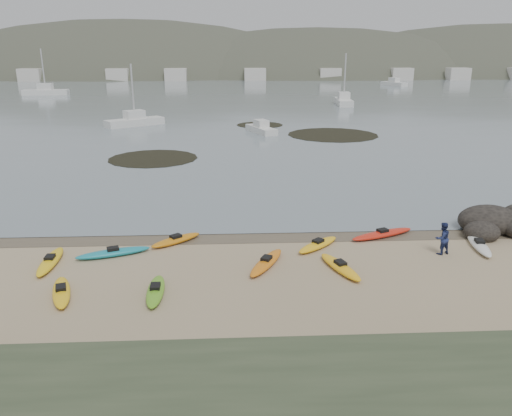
{
  "coord_description": "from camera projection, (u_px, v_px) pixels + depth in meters",
  "views": [
    {
      "loc": [
        -1.29,
        -25.64,
        9.63
      ],
      "look_at": [
        0.0,
        0.0,
        1.5
      ],
      "focal_mm": 35.0,
      "sensor_mm": 36.0,
      "label": 1
    }
  ],
  "objects": [
    {
      "name": "kelp_mats",
      "position": [
        272.0,
        139.0,
        56.68
      ],
      "size": [
        28.83,
        28.44,
        0.04
      ],
      "color": "black",
      "rests_on": "water"
    },
    {
      "name": "moored_boats",
      "position": [
        231.0,
        96.0,
        102.47
      ],
      "size": [
        95.8,
        90.27,
        1.37
      ],
      "color": "silver",
      "rests_on": "ground"
    },
    {
      "name": "wet_sand",
      "position": [
        256.0,
        236.0,
        27.1
      ],
      "size": [
        60.0,
        60.0,
        0.0
      ],
      "primitive_type": "plane",
      "color": "brown",
      "rests_on": "ground"
    },
    {
      "name": "rock_cluster",
      "position": [
        501.0,
        227.0,
        27.79
      ],
      "size": [
        5.18,
        3.79,
        1.7
      ],
      "color": "black",
      "rests_on": "ground"
    },
    {
      "name": "far_hills",
      "position": [
        323.0,
        111.0,
        218.76
      ],
      "size": [
        550.0,
        135.0,
        80.0
      ],
      "color": "#384235",
      "rests_on": "ground"
    },
    {
      "name": "ground",
      "position": [
        256.0,
        234.0,
        27.39
      ],
      "size": [
        600.0,
        600.0,
        0.0
      ],
      "primitive_type": "plane",
      "color": "tan",
      "rests_on": "ground"
    },
    {
      "name": "water",
      "position": [
        232.0,
        66.0,
        313.02
      ],
      "size": [
        1200.0,
        1200.0,
        0.0
      ],
      "primitive_type": "plane",
      "color": "slate",
      "rests_on": "ground"
    },
    {
      "name": "far_town",
      "position": [
        252.0,
        74.0,
        165.13
      ],
      "size": [
        199.0,
        5.0,
        4.0
      ],
      "color": "beige",
      "rests_on": "ground"
    },
    {
      "name": "kayaks",
      "position": [
        244.0,
        257.0,
        23.96
      ],
      "size": [
        22.14,
        8.7,
        0.34
      ],
      "color": "red",
      "rests_on": "ground"
    },
    {
      "name": "person_east",
      "position": [
        442.0,
        238.0,
        24.49
      ],
      "size": [
        0.95,
        0.83,
        1.64
      ],
      "primitive_type": "imported",
      "rotation": [
        0.0,
        0.0,
        3.44
      ],
      "color": "navy",
      "rests_on": "ground"
    }
  ]
}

